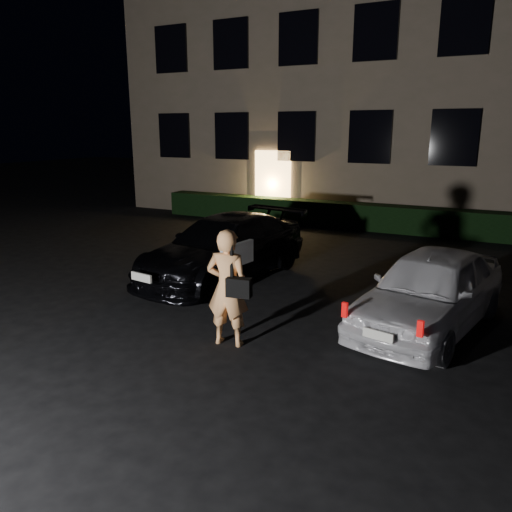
% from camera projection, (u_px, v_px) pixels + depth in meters
% --- Properties ---
extents(ground, '(80.00, 80.00, 0.00)m').
position_uv_depth(ground, '(182.00, 349.00, 7.63)').
color(ground, black).
rests_on(ground, ground).
extents(building, '(20.00, 8.11, 12.00)m').
position_uv_depth(building, '(400.00, 55.00, 19.14)').
color(building, '#6F634F').
rests_on(building, ground).
extents(hedge, '(15.00, 0.70, 0.85)m').
position_uv_depth(hedge, '(362.00, 217.00, 16.63)').
color(hedge, black).
rests_on(hedge, ground).
extents(sedan, '(2.59, 4.97, 1.37)m').
position_uv_depth(sedan, '(224.00, 248.00, 11.15)').
color(sedan, black).
rests_on(sedan, ground).
extents(hatch, '(2.40, 4.18, 1.34)m').
position_uv_depth(hatch, '(430.00, 290.00, 8.28)').
color(hatch, white).
rests_on(hatch, ground).
extents(man, '(0.81, 0.54, 1.83)m').
position_uv_depth(man, '(228.00, 288.00, 7.58)').
color(man, '#FFAF6A').
rests_on(man, ground).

